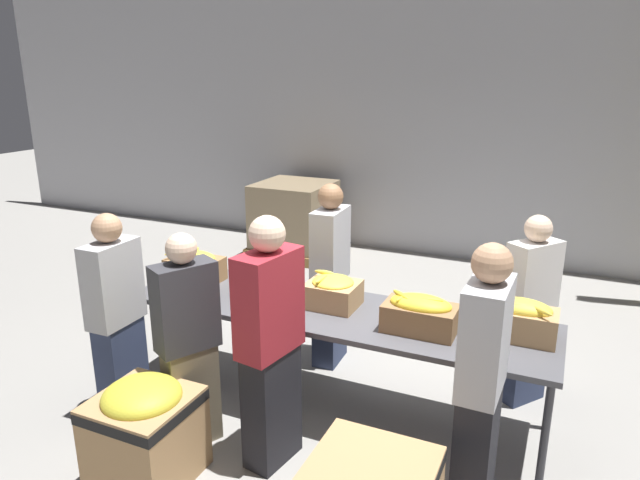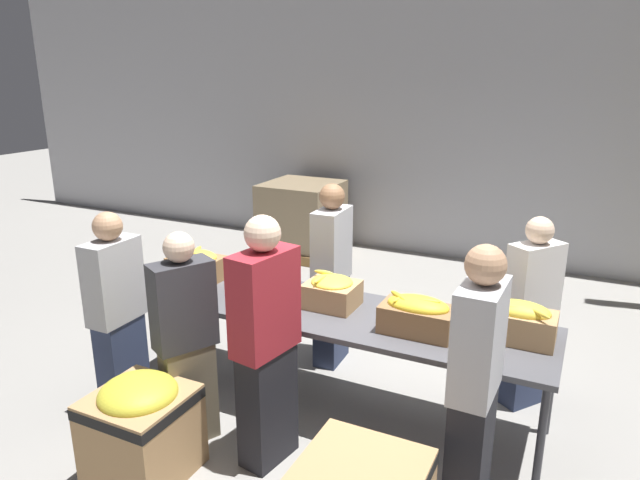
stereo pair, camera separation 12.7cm
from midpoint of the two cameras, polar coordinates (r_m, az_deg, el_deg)
The scene contains 16 objects.
ground_plane at distance 4.67m, azimuth 1.99°, elevation -16.22°, with size 30.00×30.00×0.00m, color gray.
wall_back at distance 7.92m, azimuth 14.80°, elevation 12.25°, with size 16.00×0.08×4.00m.
sorting_table at distance 4.30m, azimuth 2.09°, elevation -7.56°, with size 3.21×0.85×0.82m.
banana_box_0 at distance 4.94m, azimuth -11.52°, elevation -2.43°, with size 0.45×0.32×0.28m.
banana_box_1 at distance 4.53m, azimuth -4.68°, elevation -4.03°, with size 0.41×0.30×0.25m.
banana_box_2 at distance 4.30m, azimuth 2.03°, elevation -5.14°, with size 0.38×0.33×0.25m.
banana_box_3 at distance 3.95m, azimuth 10.63°, elevation -7.33°, with size 0.49×0.28×0.27m.
banana_box_4 at distance 4.01m, azimuth 20.10°, elevation -7.64°, with size 0.48×0.29×0.27m.
volunteer_0 at distance 3.72m, azimuth -4.45°, elevation -10.40°, with size 0.30×0.49×1.70m.
volunteer_1 at distance 4.51m, azimuth -18.85°, elevation -7.14°, with size 0.22×0.42×1.58m.
volunteer_2 at distance 4.67m, azimuth 21.02°, elevation -6.92°, with size 0.41×0.45×1.52m.
volunteer_3 at distance 4.03m, azimuth -12.39°, elevation -9.85°, with size 0.37×0.46×1.54m.
volunteer_4 at distance 4.98m, azimuth 1.90°, elevation -3.65°, with size 0.24×0.45×1.63m.
volunteer_5 at distance 3.44m, azimuth 16.29°, elevation -13.87°, with size 0.24×0.45×1.66m.
donation_bin_0 at distance 3.97m, azimuth -16.52°, elevation -17.26°, with size 0.59×0.59×0.69m.
pallet_stack_0 at distance 8.11m, azimuth -1.38°, elevation 2.12°, with size 1.08×1.08×1.02m.
Camera 2 is at (1.64, -3.57, 2.54)m, focal length 32.00 mm.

